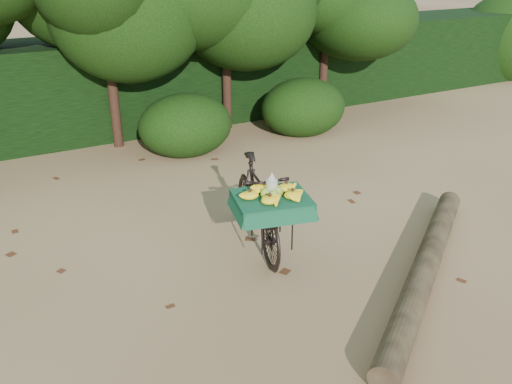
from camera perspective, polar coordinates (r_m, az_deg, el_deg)
ground at (r=5.88m, az=-5.22°, el=-10.91°), size 80.00×80.00×0.00m
vendor_bicycle at (r=6.50m, az=0.18°, el=-1.33°), size 1.07×1.96×1.12m
fallen_log at (r=6.37m, az=17.39°, el=-7.57°), size 3.30×2.48×0.28m
hedge_backdrop at (r=11.19m, az=-18.69°, el=10.20°), size 26.00×1.80×1.80m
tree_row at (r=10.12m, az=-22.33°, el=14.70°), size 14.50×2.00×4.00m
bush_clumps at (r=9.52m, az=-13.03°, el=5.71°), size 8.80×1.70×0.90m
leaf_litter at (r=6.39m, az=-7.59°, el=-7.87°), size 7.00×7.30×0.01m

